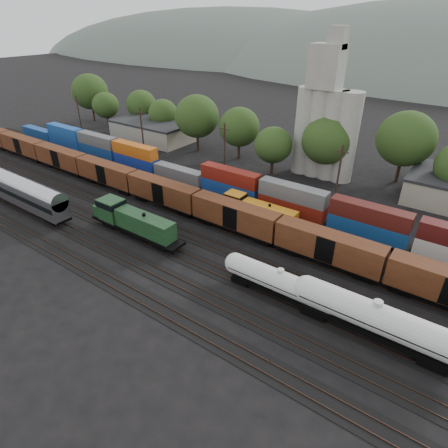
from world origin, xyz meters
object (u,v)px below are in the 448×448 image
Objects in this scene: tank_car_a at (280,282)px; passenger_coach at (18,190)px; green_locomotive at (131,220)px; orange_locomotive at (255,210)px; grain_silo at (325,124)px.

passenger_coach is (-49.69, -5.00, 1.13)m from tank_car_a.
green_locomotive is 24.04m from passenger_coach.
tank_car_a is at bearing -49.83° from orange_locomotive.
green_locomotive is 26.20m from tank_car_a.
green_locomotive is at bearing -108.88° from grain_silo.
tank_car_a is 0.99× the size of orange_locomotive.
tank_car_a is 0.54× the size of grain_silo.
orange_locomotive is at bearing 130.17° from tank_car_a.
orange_locomotive is at bearing -91.08° from grain_silo.
grain_silo is at bearing 50.80° from passenger_coach.
green_locomotive is 1.13× the size of orange_locomotive.
passenger_coach reaches higher than green_locomotive.
orange_locomotive is at bearing 47.95° from green_locomotive.
passenger_coach is at bearing -129.20° from grain_silo.
green_locomotive is 0.62× the size of grain_silo.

